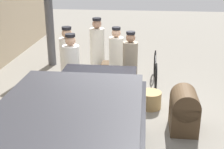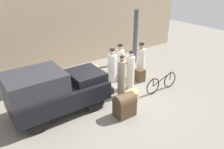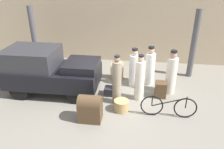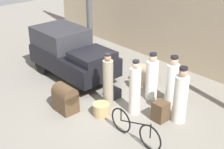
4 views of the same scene
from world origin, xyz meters
TOP-DOWN VIEW (x-y plane):
  - ground_plane at (0.00, 0.00)m, footprint 30.00×30.00m
  - station_building_facade at (0.00, 4.08)m, footprint 16.00×0.15m
  - canopy_pillar_left at (-3.80, 2.52)m, footprint 0.26×0.26m
  - canopy_pillar_right at (3.47, 2.52)m, footprint 0.26×0.26m
  - truck at (-2.27, 0.34)m, footprint 3.51×1.73m
  - bicycle at (2.19, -0.79)m, footprint 1.81×0.04m
  - wicker_basket at (0.64, -0.64)m, footprint 0.51×0.51m
  - porter_with_bicycle at (1.22, 0.21)m, footprint 0.35×0.35m
  - porter_standing_middle at (1.62, 1.51)m, footprint 0.41×0.41m
  - conductor_in_dark_uniform at (0.42, -0.17)m, footprint 0.32×0.32m
  - porter_lifting_near_truck at (2.41, 0.85)m, footprint 0.41×0.41m
  - porter_carrying_trunk at (0.97, 1.26)m, footprint 0.40×0.40m
  - trunk_large_brown at (0.22, 1.85)m, footprint 0.55×0.41m
  - suitcase_tan_flat at (-0.30, -1.30)m, footprint 0.73×0.54m
  - suitcase_small_leather at (0.08, 0.37)m, footprint 0.39×0.41m
  - suitcase_black_upright at (2.03, 0.47)m, footprint 0.40×0.41m

SIDE VIEW (x-z plane):
  - ground_plane at x=0.00m, z-range 0.00..0.00m
  - suitcase_small_leather at x=0.08m, z-range 0.00..0.31m
  - wicker_basket at x=0.64m, z-range 0.00..0.39m
  - suitcase_black_upright at x=2.03m, z-range 0.00..0.61m
  - bicycle at x=2.19m, z-range -0.01..0.78m
  - trunk_large_brown at x=0.22m, z-range 0.02..0.79m
  - suitcase_tan_flat at x=-0.30m, z-range 0.01..0.90m
  - porter_carrying_trunk at x=0.97m, z-range -0.08..1.55m
  - porter_standing_middle at x=1.62m, z-range -0.08..1.58m
  - porter_lifting_near_truck at x=2.41m, z-range -0.08..1.67m
  - porter_with_bicycle at x=1.22m, z-range -0.07..1.69m
  - conductor_in_dark_uniform at x=0.42m, z-range -0.06..1.78m
  - truck at x=-2.27m, z-range 0.07..1.83m
  - canopy_pillar_left at x=-3.80m, z-range 0.00..3.01m
  - canopy_pillar_right at x=3.47m, z-range 0.00..3.01m
  - station_building_facade at x=0.00m, z-range 0.00..4.50m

